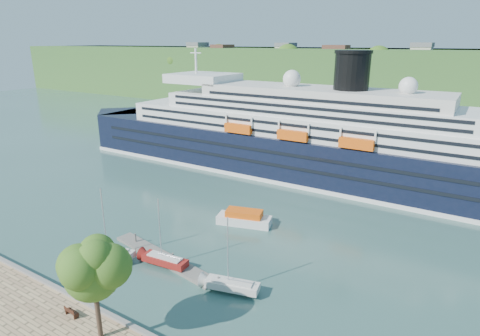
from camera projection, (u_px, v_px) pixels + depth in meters
ground at (75, 304)px, 43.11m from camera, size 400.00×400.00×0.00m
far_hillside at (392, 81)px, 156.39m from camera, size 400.00×50.00×24.00m
quay_coping at (72, 295)px, 42.60m from camera, size 220.00×0.50×0.30m
cruise_ship at (290, 114)px, 81.95m from camera, size 113.71×17.74×25.50m
park_bench at (72, 311)px, 39.53m from camera, size 1.70×0.76×1.08m
promenade_tree at (94, 285)px, 35.19m from camera, size 6.63×6.63×10.98m
floating_pontoon at (163, 258)px, 51.87m from camera, size 18.22×5.09×0.40m
sailboat_white_near at (108, 226)px, 50.65m from camera, size 7.40×3.29×9.24m
sailboat_red at (163, 236)px, 48.90m from camera, size 6.83×2.53×8.62m
sailboat_white_far at (232, 258)px, 43.77m from camera, size 7.01×3.50×8.72m
tender_launch at (244, 217)px, 61.47m from camera, size 8.82×5.04×2.31m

